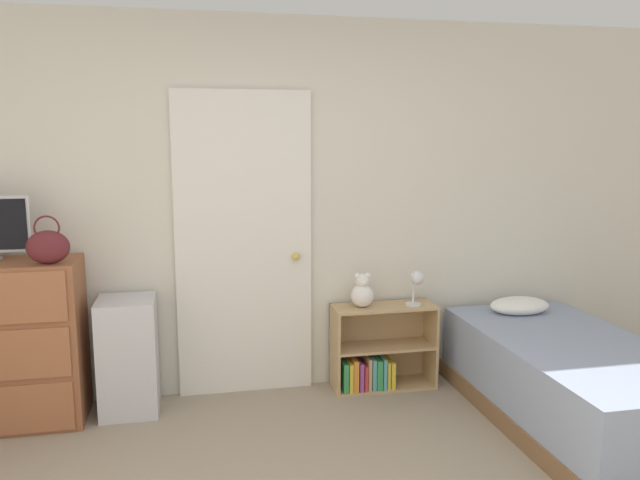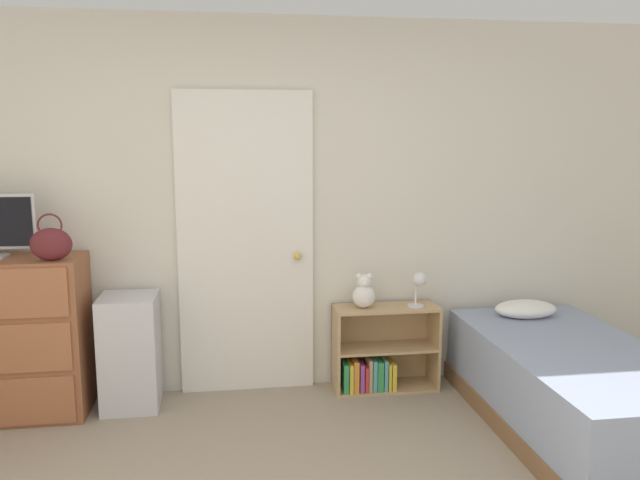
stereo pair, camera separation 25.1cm
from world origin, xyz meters
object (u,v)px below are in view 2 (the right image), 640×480
object	(u,v)px
handbag	(51,244)
bed	(574,388)
storage_bin	(130,352)
desk_lamp	(419,283)
dresser	(3,338)
bookshelf	(377,357)
teddy_bear	(364,293)

from	to	relation	value
handbag	bed	size ratio (longest dim) A/B	0.15
storage_bin	bed	bearing A→B (deg)	-15.28
storage_bin	desk_lamp	bearing A→B (deg)	0.34
dresser	desk_lamp	size ratio (longest dim) A/B	4.12
dresser	bed	bearing A→B (deg)	-11.49
bed	storage_bin	bearing A→B (deg)	164.72
bookshelf	teddy_bear	bearing A→B (deg)	-177.77
bookshelf	desk_lamp	xyz separation A→B (m)	(0.27, -0.04, 0.54)
bookshelf	dresser	bearing A→B (deg)	-177.92
handbag	storage_bin	bearing A→B (deg)	20.80
handbag	desk_lamp	distance (m)	2.38
bookshelf	bed	size ratio (longest dim) A/B	0.39
teddy_bear	desk_lamp	bearing A→B (deg)	-5.97
bookshelf	storage_bin	bearing A→B (deg)	-178.11
handbag	storage_bin	world-z (taller)	handbag
dresser	desk_lamp	world-z (taller)	dresser
teddy_bear	bed	bearing A→B (deg)	-34.90
storage_bin	teddy_bear	size ratio (longest dim) A/B	3.08
dresser	handbag	bearing A→B (deg)	-18.42
storage_bin	bed	size ratio (longest dim) A/B	0.40
handbag	desk_lamp	world-z (taller)	handbag
bookshelf	teddy_bear	distance (m)	0.48
storage_bin	bed	world-z (taller)	storage_bin
dresser	bookshelf	size ratio (longest dim) A/B	1.41
handbag	bookshelf	world-z (taller)	handbag
storage_bin	desk_lamp	xyz separation A→B (m)	(1.94, 0.01, 0.39)
storage_bin	dresser	bearing A→B (deg)	-177.50
bed	desk_lamp	bearing A→B (deg)	135.06
storage_bin	bed	xyz separation A→B (m)	(2.69, -0.74, -0.11)
desk_lamp	bed	world-z (taller)	desk_lamp
teddy_bear	bed	distance (m)	1.44
storage_bin	bookshelf	size ratio (longest dim) A/B	1.03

